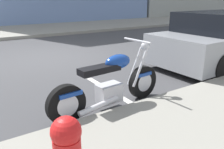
{
  "coord_description": "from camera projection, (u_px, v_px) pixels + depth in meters",
  "views": [
    {
      "loc": [
        -2.3,
        -6.87,
        1.75
      ],
      "look_at": [
        -0.41,
        -3.98,
        0.61
      ],
      "focal_mm": 37.04,
      "sensor_mm": 36.0,
      "label": 1
    }
  ],
  "objects": [
    {
      "name": "parked_car_second_in_row",
      "position": [
        224.0,
        39.0,
        6.4
      ],
      "size": [
        4.48,
        1.94,
        1.41
      ],
      "rotation": [
        0.0,
        0.0,
        0.02
      ],
      "color": "gray",
      "rests_on": "ground"
    },
    {
      "name": "parked_motorcycle",
      "position": [
        110.0,
        85.0,
        3.74
      ],
      "size": [
        2.15,
        0.62,
        1.1
      ],
      "rotation": [
        0.0,
        0.0,
        0.08
      ],
      "color": "black",
      "rests_on": "ground"
    },
    {
      "name": "parking_stall_stripe",
      "position": [
        116.0,
        94.0,
        4.44
      ],
      "size": [
        0.12,
        2.2,
        0.01
      ],
      "primitive_type": "cube",
      "color": "silver",
      "rests_on": "ground"
    },
    {
      "name": "sidewalk_far_curb",
      "position": [
        169.0,
        20.0,
        18.66
      ],
      "size": [
        120.0,
        5.0,
        0.14
      ],
      "primitive_type": "cube",
      "color": "gray",
      "rests_on": "ground"
    },
    {
      "name": "ground_plane",
      "position": [
        53.0,
        57.0,
        7.2
      ],
      "size": [
        260.0,
        260.0,
        0.0
      ],
      "primitive_type": "plane",
      "color": "#3D3D3F"
    }
  ]
}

